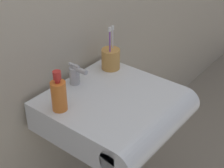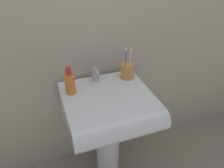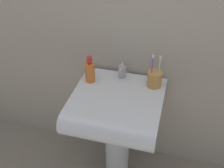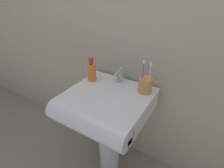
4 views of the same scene
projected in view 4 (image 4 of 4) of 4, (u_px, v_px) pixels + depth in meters
The scene contains 7 objects.
ground_plane at pixel (110, 165), 1.47m from camera, with size 6.00×6.00×0.00m, color gray.
wall_back at pixel (132, 6), 1.07m from camera, with size 5.00×0.05×2.40m, color #B7AD99.
sink_pedestal at pixel (109, 140), 1.32m from camera, with size 0.16×0.16×0.58m, color white.
sink_basin at pixel (104, 106), 1.11m from camera, with size 0.52×0.53×0.13m.
faucet at pixel (119, 76), 1.22m from camera, with size 0.05×0.10×0.10m.
toothbrush_cup at pixel (145, 85), 1.10m from camera, with size 0.09×0.09×0.22m.
soap_bottle at pixel (92, 72), 1.23m from camera, with size 0.06×0.06×0.17m.
Camera 4 is at (0.51, -0.79, 1.32)m, focal length 28.00 mm.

